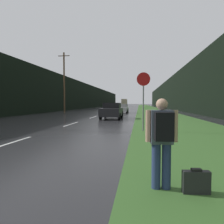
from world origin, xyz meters
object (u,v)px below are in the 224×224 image
Objects in this scene: suitcase at (196,182)px; car_passing_far at (122,108)px; stop_sign at (143,95)px; hitchhiker_with_backpack at (162,138)px; delivery_truck at (124,102)px; car_passing_near at (112,111)px.

car_passing_far is at bearing 92.80° from suitcase.
car_passing_far is (-3.59, 26.84, 0.49)m from suitcase.
stop_sign reaches higher than hitchhiker_with_backpack.
suitcase is 0.05× the size of delivery_truck.
delivery_truck reaches higher than stop_sign.
car_passing_far is at bearing 91.65° from hitchhiker_with_backpack.
car_passing_near is at bearing -86.68° from delivery_truck.
delivery_truck is at bearing 94.88° from stop_sign.
car_passing_far is (0.00, 11.07, -0.09)m from car_passing_near.
hitchhiker_with_backpack is 3.53× the size of suitcase.
hitchhiker_with_backpack reaches higher than car_passing_far.
hitchhiker_with_backpack is 0.19× the size of delivery_truck.
car_passing_far reaches higher than suitcase.
delivery_truck is at bearing -86.13° from car_passing_far.
car_passing_near reaches higher than suitcase.
stop_sign is 8.88m from car_passing_near.
car_passing_near is at bearing 90.00° from car_passing_far.
car_passing_far is 67.01m from delivery_truck.
suitcase is 0.11× the size of car_passing_near.
suitcase is at bearing -84.31° from stop_sign.
suitcase is (0.56, -0.08, -0.73)m from hitchhiker_with_backpack.
delivery_truck is (-7.55, 93.61, 0.87)m from hitchhiker_with_backpack.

